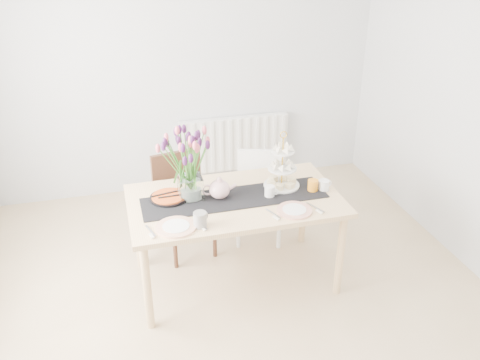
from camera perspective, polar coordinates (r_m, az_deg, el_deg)
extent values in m
plane|color=tan|center=(3.90, 0.42, -15.19)|extent=(4.50, 4.50, 0.00)
plane|color=#B7BABC|center=(5.26, -6.29, 12.36)|extent=(4.00, 0.00, 4.00)
cube|color=white|center=(5.57, -0.66, 4.13)|extent=(1.20, 0.08, 0.60)
cube|color=tan|center=(3.85, -0.60, -2.34)|extent=(1.60, 0.90, 0.04)
cylinder|color=tan|center=(3.66, -10.38, -11.76)|extent=(0.06, 0.06, 0.71)
cylinder|color=tan|center=(3.98, 11.19, -8.26)|extent=(0.06, 0.06, 0.71)
cylinder|color=tan|center=(4.28, -11.44, -5.52)|extent=(0.06, 0.06, 0.71)
cylinder|color=tan|center=(4.55, 7.13, -2.99)|extent=(0.06, 0.06, 0.71)
cube|color=#361F13|center=(4.35, -6.07, -3.05)|extent=(0.51, 0.51, 0.04)
cube|color=#361F13|center=(4.41, -7.14, 0.67)|extent=(0.44, 0.13, 0.42)
cylinder|color=#361F13|center=(4.28, -7.31, -7.37)|extent=(0.04, 0.04, 0.43)
cylinder|color=#361F13|center=(4.39, -2.87, -6.23)|extent=(0.04, 0.04, 0.43)
cylinder|color=#361F13|center=(4.57, -8.86, -5.06)|extent=(0.04, 0.04, 0.43)
cylinder|color=#361F13|center=(4.67, -4.67, -4.05)|extent=(0.04, 0.04, 0.43)
cube|color=white|center=(4.56, 2.14, -2.07)|extent=(0.49, 0.49, 0.04)
cube|color=white|center=(4.62, 2.16, 1.25)|extent=(0.39, 0.15, 0.38)
cylinder|color=white|center=(4.51, -0.18, -5.50)|extent=(0.04, 0.04, 0.38)
cylinder|color=white|center=(4.52, 4.40, -5.54)|extent=(0.04, 0.04, 0.38)
cylinder|color=white|center=(4.82, -0.07, -3.19)|extent=(0.04, 0.04, 0.38)
cylinder|color=white|center=(4.83, 4.22, -3.24)|extent=(0.04, 0.04, 0.38)
cube|color=black|center=(3.84, -0.60, -2.03)|extent=(1.40, 0.35, 0.01)
cube|color=silver|center=(3.82, -5.59, -0.87)|extent=(0.18, 0.18, 0.18)
cylinder|color=gold|center=(3.93, 4.78, 1.94)|extent=(0.01, 0.01, 0.42)
cylinder|color=white|center=(4.02, 4.67, -0.56)|extent=(0.28, 0.28, 0.01)
cylinder|color=white|center=(3.95, 4.75, 1.32)|extent=(0.23, 0.23, 0.01)
cylinder|color=white|center=(3.89, 4.83, 3.20)|extent=(0.18, 0.18, 0.01)
cylinder|color=white|center=(3.99, 9.38, -0.59)|extent=(0.10, 0.10, 0.08)
cylinder|color=black|center=(3.86, -8.01, -2.02)|extent=(0.29, 0.29, 0.02)
cylinder|color=#D54D1E|center=(3.85, -8.02, -1.80)|extent=(0.26, 0.26, 0.01)
cylinder|color=gray|center=(3.48, -4.51, -4.46)|extent=(0.13, 0.13, 0.11)
cylinder|color=white|center=(3.85, 3.34, -1.29)|extent=(0.10, 0.10, 0.09)
cylinder|color=orange|center=(3.96, 8.18, -0.63)|extent=(0.11, 0.11, 0.09)
cylinder|color=white|center=(3.51, -7.20, -5.26)|extent=(0.35, 0.35, 0.01)
cylinder|color=silver|center=(3.69, 6.12, -3.40)|extent=(0.33, 0.33, 0.01)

